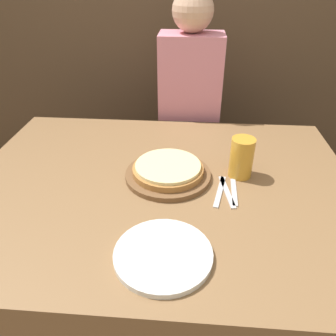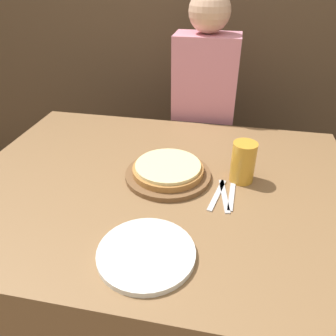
# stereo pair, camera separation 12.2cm
# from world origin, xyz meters

# --- Properties ---
(ground_plane) EXTENTS (12.00, 12.00, 0.00)m
(ground_plane) POSITION_xyz_m (0.00, 0.00, 0.00)
(ground_plane) COLOR brown
(dining_table) EXTENTS (1.44, 1.10, 0.74)m
(dining_table) POSITION_xyz_m (0.00, 0.00, 0.37)
(dining_table) COLOR olive
(dining_table) RESTS_ON ground_plane
(pizza_on_board) EXTENTS (0.32, 0.32, 0.06)m
(pizza_on_board) POSITION_xyz_m (0.03, 0.04, 0.77)
(pizza_on_board) COLOR brown
(pizza_on_board) RESTS_ON dining_table
(beer_glass) EXTENTS (0.09, 0.09, 0.15)m
(beer_glass) POSITION_xyz_m (0.30, 0.07, 0.82)
(beer_glass) COLOR gold
(beer_glass) RESTS_ON dining_table
(dinner_plate) EXTENTS (0.27, 0.27, 0.02)m
(dinner_plate) POSITION_xyz_m (0.05, -0.36, 0.75)
(dinner_plate) COLOR silver
(dinner_plate) RESTS_ON dining_table
(fork) EXTENTS (0.06, 0.19, 0.00)m
(fork) POSITION_xyz_m (0.22, -0.04, 0.74)
(fork) COLOR silver
(fork) RESTS_ON dining_table
(dinner_knife) EXTENTS (0.05, 0.19, 0.00)m
(dinner_knife) POSITION_xyz_m (0.24, -0.04, 0.74)
(dinner_knife) COLOR silver
(dinner_knife) RESTS_ON dining_table
(spoon) EXTENTS (0.02, 0.16, 0.00)m
(spoon) POSITION_xyz_m (0.27, -0.04, 0.74)
(spoon) COLOR silver
(spoon) RESTS_ON dining_table
(diner_person) EXTENTS (0.32, 0.20, 1.34)m
(diner_person) POSITION_xyz_m (0.09, 0.70, 0.67)
(diner_person) COLOR #33333D
(diner_person) RESTS_ON ground_plane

